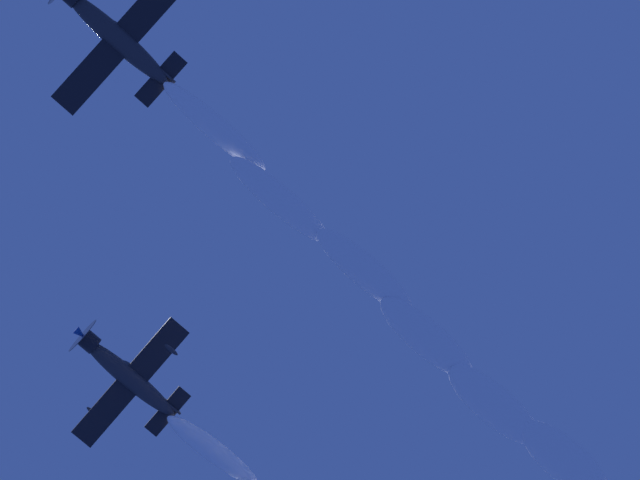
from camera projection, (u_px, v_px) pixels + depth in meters
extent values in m
ellipsoid|color=#232328|center=(117.00, 38.00, 62.83)|extent=(6.70, 2.52, 1.90)
cube|color=black|center=(119.00, 42.00, 62.74)|extent=(2.51, 7.96, 3.30)
ellipsoid|color=#232328|center=(76.00, 90.00, 65.19)|extent=(0.94, 0.46, 0.39)
cube|color=black|center=(161.00, 79.00, 63.38)|extent=(1.29, 2.93, 1.26)
cube|color=#232328|center=(166.00, 76.00, 63.78)|extent=(1.25, 0.68, 1.15)
ellipsoid|color=#1E232D|center=(117.00, 30.00, 63.10)|extent=(1.64, 1.13, 0.98)
ellipsoid|color=#232328|center=(129.00, 378.00, 71.42)|extent=(6.70, 2.54, 1.92)
cylinder|color=black|center=(89.00, 342.00, 70.89)|extent=(1.17, 1.48, 1.43)
cone|color=#194CB2|center=(80.00, 334.00, 70.78)|extent=(0.82, 0.75, 0.70)
cylinder|color=#3F3F47|center=(82.00, 336.00, 70.80)|extent=(0.68, 2.91, 2.96)
cube|color=black|center=(131.00, 382.00, 71.33)|extent=(2.50, 7.93, 3.39)
ellipsoid|color=#232328|center=(171.00, 350.00, 68.84)|extent=(0.94, 0.47, 0.39)
ellipsoid|color=#232328|center=(93.00, 412.00, 73.82)|extent=(0.94, 0.47, 0.39)
cube|color=black|center=(168.00, 411.00, 71.97)|extent=(1.29, 2.92, 1.29)
cube|color=#232328|center=(172.00, 406.00, 72.36)|extent=(1.25, 0.70, 1.15)
ellipsoid|color=#1E232D|center=(129.00, 370.00, 71.68)|extent=(1.65, 1.13, 0.98)
ellipsoid|color=white|center=(215.00, 127.00, 64.13)|extent=(6.99, 2.24, 1.85)
ellipsoid|color=white|center=(280.00, 200.00, 64.99)|extent=(7.04, 2.46, 2.07)
ellipsoid|color=white|center=(365.00, 271.00, 66.04)|extent=(7.10, 2.67, 2.28)
ellipsoid|color=white|center=(427.00, 339.00, 66.95)|extent=(7.15, 2.89, 2.50)
ellipsoid|color=white|center=(494.00, 405.00, 67.87)|extent=(7.20, 3.10, 2.71)
ellipsoid|color=white|center=(565.00, 460.00, 68.88)|extent=(7.25, 3.32, 2.93)
ellipsoid|color=white|center=(213.00, 451.00, 72.63)|extent=(6.99, 2.24, 1.85)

